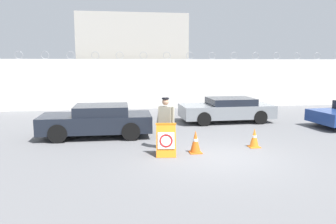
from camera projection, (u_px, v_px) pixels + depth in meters
ground_plane at (220, 157)px, 10.13m from camera, size 90.00×90.00×0.00m
perimeter_wall at (167, 84)px, 20.79m from camera, size 36.00×0.30×3.56m
building_block at (131, 61)px, 24.77m from camera, size 7.28×7.39×6.06m
barricade_sign at (166, 139)px, 10.27m from camera, size 0.69×0.79×1.02m
security_guard at (166, 121)px, 10.87m from camera, size 0.59×0.57×1.75m
traffic_cone_near at (195, 142)px, 10.55m from camera, size 0.39×0.39×0.74m
traffic_cone_mid at (254, 138)px, 11.26m from camera, size 0.37×0.37×0.66m
parked_car_front_coupe at (97, 120)px, 12.85m from camera, size 4.28×1.98×1.25m
parked_car_rear_sedan at (227, 109)px, 16.09m from camera, size 4.49×2.06×1.17m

